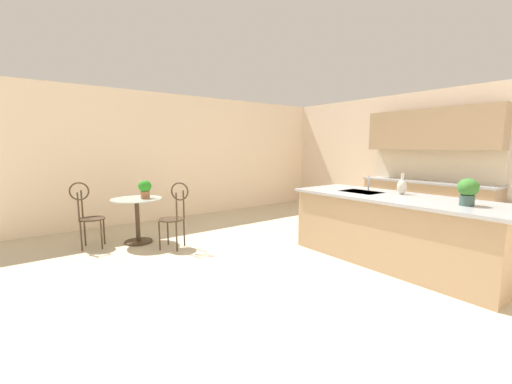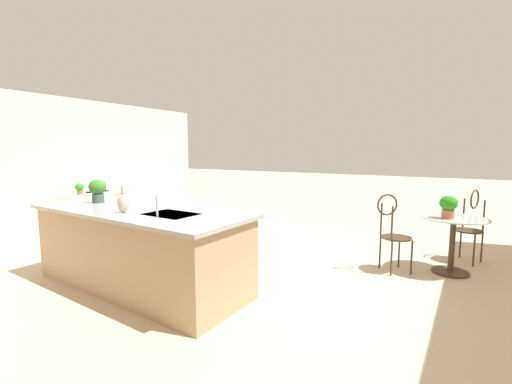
{
  "view_description": "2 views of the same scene",
  "coord_description": "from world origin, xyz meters",
  "px_view_note": "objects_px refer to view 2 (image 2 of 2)",
  "views": [
    {
      "loc": [
        2.57,
        -3.21,
        1.57
      ],
      "look_at": [
        -1.18,
        -0.38,
        0.91
      ],
      "focal_mm": 22.67,
      "sensor_mm": 36.0,
      "label": 1
    },
    {
      "loc": [
        -2.92,
        3.26,
        1.57
      ],
      "look_at": [
        -0.69,
        -0.13,
        1.09
      ],
      "focal_mm": 23.3,
      "sensor_mm": 36.0,
      "label": 2
    }
  ],
  "objects_px": {
    "potted_plant_on_table": "(448,205)",
    "chair_near_window": "(470,222)",
    "potted_plant_counter_far": "(98,189)",
    "writing_desk": "(94,204)",
    "potted_plant_on_desk": "(80,188)",
    "keyboard": "(98,191)",
    "chair_by_island": "(393,229)",
    "vase_on_counter": "(123,202)",
    "bistro_table": "(452,240)"
  },
  "relations": [
    {
      "from": "chair_by_island",
      "to": "vase_on_counter",
      "type": "bearing_deg",
      "value": 45.1
    },
    {
      "from": "chair_by_island",
      "to": "potted_plant_on_table",
      "type": "height_order",
      "value": "chair_by_island"
    },
    {
      "from": "chair_near_window",
      "to": "keyboard",
      "type": "distance_m",
      "value": 6.8
    },
    {
      "from": "bistro_table",
      "to": "potted_plant_counter_far",
      "type": "xyz_separation_m",
      "value": [
        3.89,
        2.45,
        0.65
      ]
    },
    {
      "from": "chair_near_window",
      "to": "potted_plant_on_desk",
      "type": "xyz_separation_m",
      "value": [
        6.46,
        2.09,
        0.3
      ]
    },
    {
      "from": "potted_plant_on_table",
      "to": "potted_plant_on_desk",
      "type": "height_order",
      "value": "potted_plant_on_table"
    },
    {
      "from": "writing_desk",
      "to": "keyboard",
      "type": "bearing_deg",
      "value": -78.69
    },
    {
      "from": "bistro_table",
      "to": "potted_plant_on_table",
      "type": "bearing_deg",
      "value": 62.93
    },
    {
      "from": "chair_by_island",
      "to": "potted_plant_on_desk",
      "type": "relative_size",
      "value": 4.54
    },
    {
      "from": "chair_by_island",
      "to": "bistro_table",
      "type": "bearing_deg",
      "value": -150.84
    },
    {
      "from": "chair_near_window",
      "to": "potted_plant_counter_far",
      "type": "xyz_separation_m",
      "value": [
        4.08,
        3.15,
        0.52
      ]
    },
    {
      "from": "potted_plant_on_table",
      "to": "chair_near_window",
      "type": "bearing_deg",
      "value": -106.56
    },
    {
      "from": "keyboard",
      "to": "potted_plant_counter_far",
      "type": "distance_m",
      "value": 2.96
    },
    {
      "from": "potted_plant_on_table",
      "to": "vase_on_counter",
      "type": "height_order",
      "value": "vase_on_counter"
    },
    {
      "from": "bistro_table",
      "to": "potted_plant_counter_far",
      "type": "height_order",
      "value": "potted_plant_counter_far"
    },
    {
      "from": "writing_desk",
      "to": "vase_on_counter",
      "type": "relative_size",
      "value": 4.17
    },
    {
      "from": "chair_by_island",
      "to": "potted_plant_on_table",
      "type": "xyz_separation_m",
      "value": [
        -0.6,
        -0.25,
        0.34
      ]
    },
    {
      "from": "chair_near_window",
      "to": "vase_on_counter",
      "type": "relative_size",
      "value": 3.62
    },
    {
      "from": "bistro_table",
      "to": "potted_plant_on_desk",
      "type": "bearing_deg",
      "value": 12.54
    },
    {
      "from": "chair_near_window",
      "to": "writing_desk",
      "type": "bearing_deg",
      "value": 14.86
    },
    {
      "from": "potted_plant_on_desk",
      "to": "vase_on_counter",
      "type": "relative_size",
      "value": 0.8
    },
    {
      "from": "potted_plant_on_table",
      "to": "potted_plant_on_desk",
      "type": "distance_m",
      "value": 6.34
    },
    {
      "from": "bistro_table",
      "to": "potted_plant_counter_far",
      "type": "bearing_deg",
      "value": 32.21
    },
    {
      "from": "potted_plant_on_desk",
      "to": "bistro_table",
      "type": "bearing_deg",
      "value": -167.46
    },
    {
      "from": "bistro_table",
      "to": "keyboard",
      "type": "height_order",
      "value": "keyboard"
    },
    {
      "from": "chair_near_window",
      "to": "potted_plant_on_table",
      "type": "relative_size",
      "value": 3.55
    },
    {
      "from": "chair_by_island",
      "to": "potted_plant_on_desk",
      "type": "height_order",
      "value": "chair_by_island"
    },
    {
      "from": "potted_plant_on_desk",
      "to": "potted_plant_counter_far",
      "type": "bearing_deg",
      "value": 156.03
    },
    {
      "from": "keyboard",
      "to": "chair_near_window",
      "type": "bearing_deg",
      "value": -166.0
    },
    {
      "from": "chair_near_window",
      "to": "potted_plant_counter_far",
      "type": "distance_m",
      "value": 5.18
    },
    {
      "from": "writing_desk",
      "to": "keyboard",
      "type": "height_order",
      "value": "keyboard"
    },
    {
      "from": "bistro_table",
      "to": "vase_on_counter",
      "type": "height_order",
      "value": "vase_on_counter"
    },
    {
      "from": "potted_plant_on_table",
      "to": "vase_on_counter",
      "type": "relative_size",
      "value": 1.02
    },
    {
      "from": "potted_plant_on_table",
      "to": "potted_plant_counter_far",
      "type": "xyz_separation_m",
      "value": [
        3.83,
        2.33,
        0.19
      ]
    },
    {
      "from": "writing_desk",
      "to": "potted_plant_on_desk",
      "type": "bearing_deg",
      "value": 108.92
    },
    {
      "from": "writing_desk",
      "to": "potted_plant_counter_far",
      "type": "relative_size",
      "value": 3.93
    },
    {
      "from": "keyboard",
      "to": "vase_on_counter",
      "type": "xyz_separation_m",
      "value": [
        -3.42,
        1.76,
        0.28
      ]
    },
    {
      "from": "chair_near_window",
      "to": "vase_on_counter",
      "type": "distance_m",
      "value": 4.68
    },
    {
      "from": "chair_near_window",
      "to": "potted_plant_counter_far",
      "type": "relative_size",
      "value": 3.41
    },
    {
      "from": "keyboard",
      "to": "potted_plant_counter_far",
      "type": "height_order",
      "value": "potted_plant_counter_far"
    },
    {
      "from": "writing_desk",
      "to": "potted_plant_on_table",
      "type": "distance_m",
      "value": 6.41
    },
    {
      "from": "keyboard",
      "to": "potted_plant_on_table",
      "type": "height_order",
      "value": "potted_plant_on_table"
    },
    {
      "from": "bistro_table",
      "to": "keyboard",
      "type": "distance_m",
      "value": 6.49
    },
    {
      "from": "bistro_table",
      "to": "chair_near_window",
      "type": "xyz_separation_m",
      "value": [
        -0.18,
        -0.7,
        0.13
      ]
    },
    {
      "from": "keyboard",
      "to": "potted_plant_counter_far",
      "type": "xyz_separation_m",
      "value": [
        -2.52,
        1.51,
        0.34
      ]
    },
    {
      "from": "keyboard",
      "to": "bistro_table",
      "type": "bearing_deg",
      "value": -171.62
    },
    {
      "from": "keyboard",
      "to": "potted_plant_on_desk",
      "type": "relative_size",
      "value": 1.92
    },
    {
      "from": "vase_on_counter",
      "to": "writing_desk",
      "type": "bearing_deg",
      "value": -26.08
    },
    {
      "from": "chair_near_window",
      "to": "keyboard",
      "type": "xyz_separation_m",
      "value": [
        6.6,
        1.64,
        0.18
      ]
    },
    {
      "from": "keyboard",
      "to": "vase_on_counter",
      "type": "height_order",
      "value": "vase_on_counter"
    }
  ]
}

